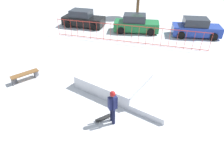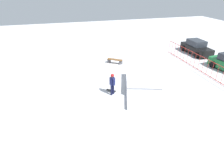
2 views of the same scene
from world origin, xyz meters
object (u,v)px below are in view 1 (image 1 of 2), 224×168
at_px(skateboard, 103,118).
at_px(parked_car_blue, 196,28).
at_px(parked_car_green, 136,24).
at_px(park_bench, 25,75).
at_px(parked_car_black, 83,19).
at_px(skate_ramp, 120,84).
at_px(skater, 113,105).

xyz_separation_m(skateboard, parked_car_blue, (4.71, 12.34, 0.65)).
bearing_deg(parked_car_green, skateboard, -94.76).
distance_m(park_bench, parked_car_black, 10.31).
height_order(skate_ramp, parked_car_green, parked_car_green).
bearing_deg(skateboard, skate_ramp, 37.79).
bearing_deg(skate_ramp, park_bench, -154.80).
height_order(skateboard, park_bench, park_bench).
relative_size(skater, skateboard, 2.37).
bearing_deg(skate_ramp, skater, -65.54).
bearing_deg(skateboard, parked_car_blue, 21.27).
bearing_deg(skater, skate_ramp, 58.67).
height_order(park_bench, parked_car_green, parked_car_green).
xyz_separation_m(skate_ramp, skater, (0.27, -2.61, 0.69)).
relative_size(skater, parked_car_green, 0.40).
relative_size(parked_car_black, parked_car_blue, 0.97).
height_order(skateboard, parked_car_blue, parked_car_blue).
distance_m(skater, parked_car_blue, 13.09).
bearing_deg(parked_car_black, skate_ramp, -56.01).
bearing_deg(skate_ramp, skateboard, -75.75).
height_order(skateboard, parked_car_green, parked_car_green).
distance_m(skate_ramp, parked_car_blue, 10.77).
bearing_deg(parked_car_black, parked_car_green, -0.11).
bearing_deg(skateboard, parked_car_green, 45.07).
relative_size(park_bench, parked_car_black, 0.37).
bearing_deg(parked_car_green, skate_ramp, -92.79).
xyz_separation_m(parked_car_green, parked_car_blue, (5.33, 0.27, 0.00)).
bearing_deg(skater, park_bench, 124.60).
height_order(parked_car_green, parked_car_blue, same).
relative_size(skater, parked_car_black, 0.42).
xyz_separation_m(skater, parked_car_black, (-6.44, 12.25, -0.28)).
bearing_deg(parked_car_green, parked_car_blue, -4.77).
xyz_separation_m(park_bench, parked_car_green, (4.86, 10.15, 0.37)).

